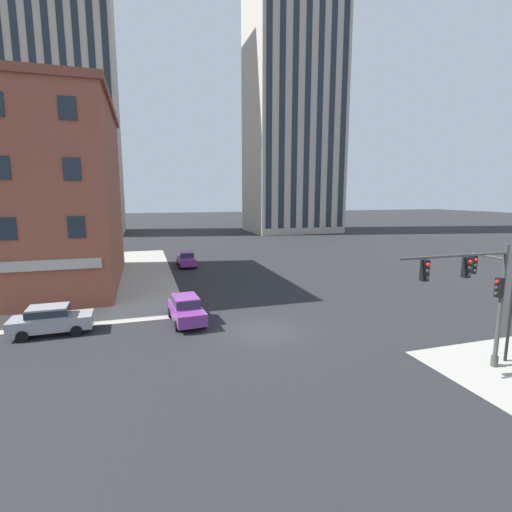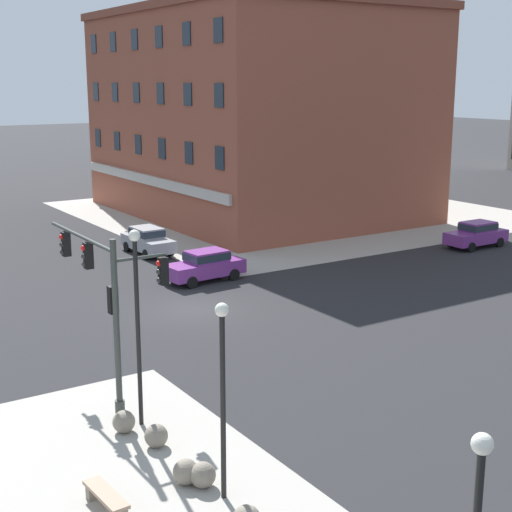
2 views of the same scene
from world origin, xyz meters
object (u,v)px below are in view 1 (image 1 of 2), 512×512
at_px(traffic_signal_main, 479,288).
at_px(car_cross_eastbound, 186,308).
at_px(car_main_northbound_near, 186,258).
at_px(car_main_southbound_near, 51,319).

xyz_separation_m(traffic_signal_main, car_cross_eastbound, (-12.14, 10.41, -2.96)).
bearing_deg(car_cross_eastbound, traffic_signal_main, -40.63).
bearing_deg(car_main_northbound_near, traffic_signal_main, -71.40).
distance_m(traffic_signal_main, car_main_southbound_near, 22.78).
relative_size(car_main_northbound_near, car_cross_eastbound, 0.98).
bearing_deg(car_main_southbound_near, traffic_signal_main, -28.05).
xyz_separation_m(car_main_northbound_near, car_main_southbound_near, (-9.99, -18.92, 0.00)).
distance_m(car_main_northbound_near, car_cross_eastbound, 19.25).
height_order(car_main_southbound_near, car_cross_eastbound, same).
height_order(car_main_northbound_near, car_main_southbound_near, same).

